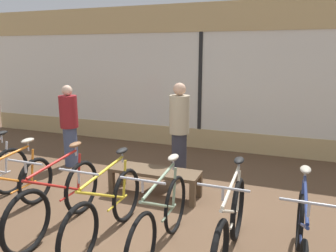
{
  "coord_description": "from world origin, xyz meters",
  "views": [
    {
      "loc": [
        1.91,
        -3.22,
        2.19
      ],
      "look_at": [
        0.0,
        1.84,
        0.95
      ],
      "focal_mm": 35.0,
      "sensor_mm": 36.0,
      "label": 1
    }
  ],
  "objects": [
    {
      "name": "ground_plane",
      "position": [
        0.0,
        0.0,
        0.0
      ],
      "size": [
        24.0,
        24.0,
        0.0
      ],
      "primitive_type": "plane",
      "color": "brown"
    },
    {
      "name": "shop_back_wall",
      "position": [
        0.0,
        3.88,
        1.64
      ],
      "size": [
        12.0,
        0.08,
        3.2
      ],
      "color": "tan",
      "rests_on": "ground_plane"
    },
    {
      "name": "bicycle_left",
      "position": [
        -1.47,
        -0.22,
        0.38
      ],
      "size": [
        0.46,
        1.71,
        1.03
      ],
      "color": "black",
      "rests_on": "ground_plane"
    },
    {
      "name": "bicycle_center_left",
      "position": [
        -0.68,
        -0.21,
        0.4
      ],
      "size": [
        0.46,
        1.74,
        1.05
      ],
      "color": "black",
      "rests_on": "ground_plane"
    },
    {
      "name": "bicycle_center",
      "position": [
        0.0,
        -0.2,
        0.39
      ],
      "size": [
        0.46,
        1.74,
        1.03
      ],
      "color": "black",
      "rests_on": "ground_plane"
    },
    {
      "name": "bicycle_center_right",
      "position": [
        0.69,
        -0.21,
        0.4
      ],
      "size": [
        0.46,
        1.69,
        1.04
      ],
      "color": "black",
      "rests_on": "ground_plane"
    },
    {
      "name": "bicycle_right",
      "position": [
        1.43,
        -0.12,
        0.4
      ],
      "size": [
        0.46,
        1.78,
        1.05
      ],
      "color": "black",
      "rests_on": "ground_plane"
    },
    {
      "name": "bicycle_far_right",
      "position": [
        2.12,
        -0.08,
        0.38
      ],
      "size": [
        0.46,
        1.74,
        1.02
      ],
      "color": "black",
      "rests_on": "ground_plane"
    },
    {
      "name": "display_bench",
      "position": [
        0.05,
        1.14,
        0.34
      ],
      "size": [
        1.4,
        0.44,
        0.41
      ],
      "color": "brown",
      "rests_on": "ground_plane"
    },
    {
      "name": "customer_near_rack",
      "position": [
        0.17,
        1.93,
        0.88
      ],
      "size": [
        0.47,
        0.47,
        1.68
      ],
      "color": "#2D2D38",
      "rests_on": "ground_plane"
    },
    {
      "name": "customer_by_window",
      "position": [
        -2.01,
        1.83,
        0.82
      ],
      "size": [
        0.35,
        0.35,
        1.57
      ],
      "color": "#424C6B",
      "rests_on": "ground_plane"
    }
  ]
}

